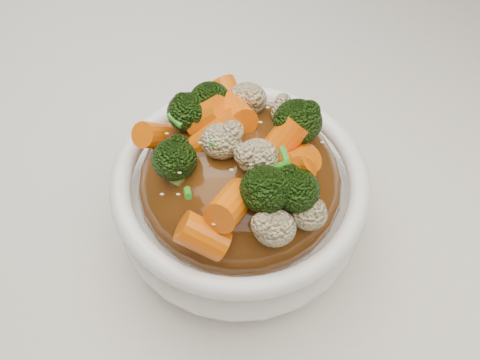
# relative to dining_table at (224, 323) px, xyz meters

# --- Properties ---
(dining_table) EXTENTS (1.20, 0.80, 0.75)m
(dining_table) POSITION_rel_dining_table_xyz_m (0.00, 0.00, 0.00)
(dining_table) COLOR brown
(dining_table) RESTS_ON floor
(tablecloth) EXTENTS (1.20, 0.80, 0.04)m
(tablecloth) POSITION_rel_dining_table_xyz_m (0.00, 0.00, 0.35)
(tablecloth) COLOR white
(tablecloth) RESTS_ON dining_table
(bowl) EXTENTS (0.23, 0.23, 0.08)m
(bowl) POSITION_rel_dining_table_xyz_m (0.03, -0.06, 0.41)
(bowl) COLOR white
(bowl) RESTS_ON tablecloth
(sauce_base) EXTENTS (0.18, 0.18, 0.09)m
(sauce_base) POSITION_rel_dining_table_xyz_m (0.03, -0.06, 0.44)
(sauce_base) COLOR #532C0E
(sauce_base) RESTS_ON bowl
(carrots) EXTENTS (0.18, 0.18, 0.05)m
(carrots) POSITION_rel_dining_table_xyz_m (0.03, -0.06, 0.50)
(carrots) COLOR orange
(carrots) RESTS_ON sauce_base
(broccoli) EXTENTS (0.18, 0.18, 0.04)m
(broccoli) POSITION_rel_dining_table_xyz_m (0.03, -0.06, 0.50)
(broccoli) COLOR black
(broccoli) RESTS_ON sauce_base
(cauliflower) EXTENTS (0.18, 0.18, 0.03)m
(cauliflower) POSITION_rel_dining_table_xyz_m (0.03, -0.06, 0.50)
(cauliflower) COLOR beige
(cauliflower) RESTS_ON sauce_base
(scallions) EXTENTS (0.14, 0.14, 0.02)m
(scallions) POSITION_rel_dining_table_xyz_m (0.03, -0.06, 0.50)
(scallions) COLOR #2E8D20
(scallions) RESTS_ON sauce_base
(sesame_seeds) EXTENTS (0.16, 0.16, 0.01)m
(sesame_seeds) POSITION_rel_dining_table_xyz_m (0.03, -0.06, 0.50)
(sesame_seeds) COLOR beige
(sesame_seeds) RESTS_ON sauce_base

